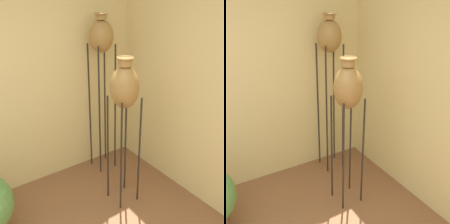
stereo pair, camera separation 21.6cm
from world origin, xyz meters
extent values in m
cylinder|color=#28231E|center=(1.43, 1.76, 0.84)|extent=(0.02, 0.02, 1.68)
cylinder|color=#28231E|center=(1.67, 1.76, 0.84)|extent=(0.02, 0.02, 1.68)
cylinder|color=#28231E|center=(1.43, 2.00, 0.84)|extent=(0.02, 0.02, 1.68)
cylinder|color=#28231E|center=(1.67, 2.00, 0.84)|extent=(0.02, 0.02, 1.68)
torus|color=#28231E|center=(1.55, 1.88, 1.68)|extent=(0.24, 0.24, 0.02)
ellipsoid|color=olive|center=(1.55, 1.88, 1.77)|extent=(0.28, 0.28, 0.37)
cylinder|color=olive|center=(1.55, 1.88, 1.98)|extent=(0.13, 0.13, 0.06)
torus|color=olive|center=(1.55, 1.88, 2.01)|extent=(0.17, 0.17, 0.02)
cylinder|color=#28231E|center=(1.25, 1.07, 0.63)|extent=(0.02, 0.02, 1.27)
cylinder|color=#28231E|center=(1.49, 1.07, 0.63)|extent=(0.02, 0.02, 1.27)
cylinder|color=#28231E|center=(1.25, 1.31, 0.63)|extent=(0.02, 0.02, 1.27)
cylinder|color=#28231E|center=(1.49, 1.31, 0.63)|extent=(0.02, 0.02, 1.27)
torus|color=#28231E|center=(1.37, 1.19, 1.27)|extent=(0.25, 0.25, 0.02)
ellipsoid|color=olive|center=(1.37, 1.19, 1.36)|extent=(0.29, 0.29, 0.43)
cylinder|color=olive|center=(1.37, 1.19, 1.62)|extent=(0.13, 0.13, 0.08)
torus|color=olive|center=(1.37, 1.19, 1.65)|extent=(0.17, 0.17, 0.02)
camera|label=1|loc=(-0.14, -0.75, 2.16)|focal=42.00mm
camera|label=2|loc=(0.04, -0.86, 2.16)|focal=42.00mm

